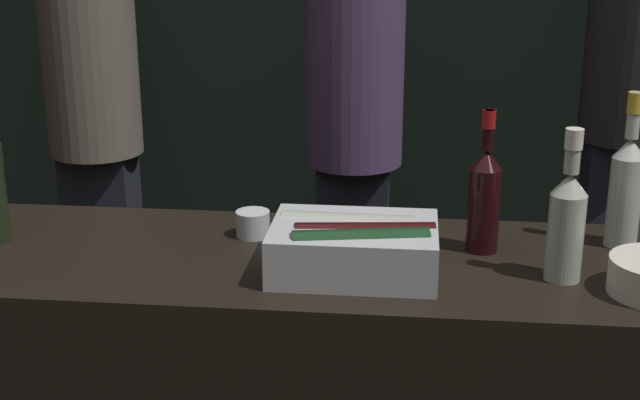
{
  "coord_description": "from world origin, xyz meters",
  "views": [
    {
      "loc": [
        0.19,
        -1.5,
        1.69
      ],
      "look_at": [
        0.0,
        0.31,
        1.09
      ],
      "focal_mm": 50.0,
      "sensor_mm": 36.0,
      "label": 1
    }
  ],
  "objects_px": {
    "ice_bin_with_bottles": "(355,245)",
    "white_wine_bottle": "(567,219)",
    "person_blond_tee": "(354,116)",
    "candle_votive": "(253,224)",
    "person_in_hoodie": "(628,93)",
    "red_wine_bottle_tall": "(484,196)",
    "rose_wine_bottle": "(626,185)",
    "person_grey_polo": "(94,112)"
  },
  "relations": [
    {
      "from": "red_wine_bottle_tall",
      "to": "rose_wine_bottle",
      "type": "relative_size",
      "value": 0.91
    },
    {
      "from": "white_wine_bottle",
      "to": "person_in_hoodie",
      "type": "bearing_deg",
      "value": 73.95
    },
    {
      "from": "person_blond_tee",
      "to": "person_grey_polo",
      "type": "bearing_deg",
      "value": 90.42
    },
    {
      "from": "rose_wine_bottle",
      "to": "person_in_hoodie",
      "type": "xyz_separation_m",
      "value": [
        0.33,
        1.48,
        -0.08
      ]
    },
    {
      "from": "person_grey_polo",
      "to": "ice_bin_with_bottles",
      "type": "bearing_deg",
      "value": 82.55
    },
    {
      "from": "person_in_hoodie",
      "to": "person_blond_tee",
      "type": "xyz_separation_m",
      "value": [
        -1.01,
        -0.25,
        -0.06
      ]
    },
    {
      "from": "rose_wine_bottle",
      "to": "white_wine_bottle",
      "type": "bearing_deg",
      "value": -126.94
    },
    {
      "from": "person_blond_tee",
      "to": "person_grey_polo",
      "type": "distance_m",
      "value": 1.09
    },
    {
      "from": "white_wine_bottle",
      "to": "rose_wine_bottle",
      "type": "xyz_separation_m",
      "value": [
        0.16,
        0.21,
        0.01
      ]
    },
    {
      "from": "person_in_hoodie",
      "to": "person_blond_tee",
      "type": "height_order",
      "value": "person_in_hoodie"
    },
    {
      "from": "person_grey_polo",
      "to": "white_wine_bottle",
      "type": "bearing_deg",
      "value": 91.29
    },
    {
      "from": "rose_wine_bottle",
      "to": "person_blond_tee",
      "type": "relative_size",
      "value": 0.2
    },
    {
      "from": "candle_votive",
      "to": "person_grey_polo",
      "type": "xyz_separation_m",
      "value": [
        -0.92,
        1.49,
        -0.09
      ]
    },
    {
      "from": "candle_votive",
      "to": "red_wine_bottle_tall",
      "type": "relative_size",
      "value": 0.25
    },
    {
      "from": "red_wine_bottle_tall",
      "to": "ice_bin_with_bottles",
      "type": "bearing_deg",
      "value": -150.52
    },
    {
      "from": "ice_bin_with_bottles",
      "to": "person_blond_tee",
      "type": "height_order",
      "value": "person_blond_tee"
    },
    {
      "from": "candle_votive",
      "to": "white_wine_bottle",
      "type": "xyz_separation_m",
      "value": [
        0.67,
        -0.18,
        0.1
      ]
    },
    {
      "from": "rose_wine_bottle",
      "to": "person_blond_tee",
      "type": "bearing_deg",
      "value": 119.02
    },
    {
      "from": "candle_votive",
      "to": "person_in_hoodie",
      "type": "bearing_deg",
      "value": 52.66
    },
    {
      "from": "person_blond_tee",
      "to": "person_in_hoodie",
      "type": "bearing_deg",
      "value": -63.37
    },
    {
      "from": "rose_wine_bottle",
      "to": "person_grey_polo",
      "type": "bearing_deg",
      "value": 140.08
    },
    {
      "from": "ice_bin_with_bottles",
      "to": "person_in_hoodie",
      "type": "distance_m",
      "value": 1.93
    },
    {
      "from": "candle_votive",
      "to": "rose_wine_bottle",
      "type": "distance_m",
      "value": 0.83
    },
    {
      "from": "ice_bin_with_bottles",
      "to": "white_wine_bottle",
      "type": "relative_size",
      "value": 1.09
    },
    {
      "from": "ice_bin_with_bottles",
      "to": "person_in_hoodie",
      "type": "height_order",
      "value": "person_in_hoodie"
    },
    {
      "from": "person_in_hoodie",
      "to": "person_blond_tee",
      "type": "bearing_deg",
      "value": 70.66
    },
    {
      "from": "candle_votive",
      "to": "person_blond_tee",
      "type": "height_order",
      "value": "person_blond_tee"
    },
    {
      "from": "red_wine_bottle_tall",
      "to": "person_grey_polo",
      "type": "height_order",
      "value": "person_grey_polo"
    },
    {
      "from": "candle_votive",
      "to": "person_grey_polo",
      "type": "relative_size",
      "value": 0.05
    },
    {
      "from": "ice_bin_with_bottles",
      "to": "rose_wine_bottle",
      "type": "xyz_separation_m",
      "value": [
        0.58,
        0.22,
        0.08
      ]
    },
    {
      "from": "white_wine_bottle",
      "to": "person_in_hoodie",
      "type": "xyz_separation_m",
      "value": [
        0.49,
        1.69,
        -0.07
      ]
    },
    {
      "from": "red_wine_bottle_tall",
      "to": "rose_wine_bottle",
      "type": "distance_m",
      "value": 0.32
    },
    {
      "from": "white_wine_bottle",
      "to": "person_blond_tee",
      "type": "relative_size",
      "value": 0.18
    },
    {
      "from": "white_wine_bottle",
      "to": "red_wine_bottle_tall",
      "type": "height_order",
      "value": "red_wine_bottle_tall"
    },
    {
      "from": "red_wine_bottle_tall",
      "to": "person_in_hoodie",
      "type": "distance_m",
      "value": 1.68
    },
    {
      "from": "red_wine_bottle_tall",
      "to": "person_blond_tee",
      "type": "bearing_deg",
      "value": 106.03
    },
    {
      "from": "person_in_hoodie",
      "to": "white_wine_bottle",
      "type": "bearing_deg",
      "value": 130.56
    },
    {
      "from": "ice_bin_with_bottles",
      "to": "white_wine_bottle",
      "type": "height_order",
      "value": "white_wine_bottle"
    },
    {
      "from": "ice_bin_with_bottles",
      "to": "person_blond_tee",
      "type": "bearing_deg",
      "value": 94.09
    },
    {
      "from": "white_wine_bottle",
      "to": "person_blond_tee",
      "type": "bearing_deg",
      "value": 110.0
    },
    {
      "from": "person_blond_tee",
      "to": "rose_wine_bottle",
      "type": "bearing_deg",
      "value": -138.39
    },
    {
      "from": "white_wine_bottle",
      "to": "person_blond_tee",
      "type": "xyz_separation_m",
      "value": [
        -0.52,
        1.44,
        -0.13
      ]
    }
  ]
}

